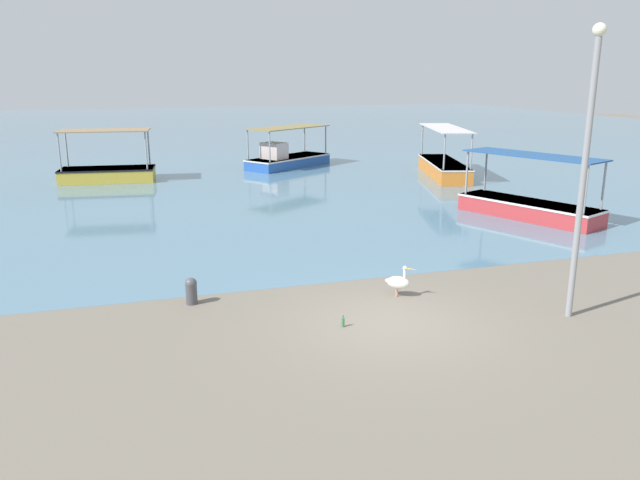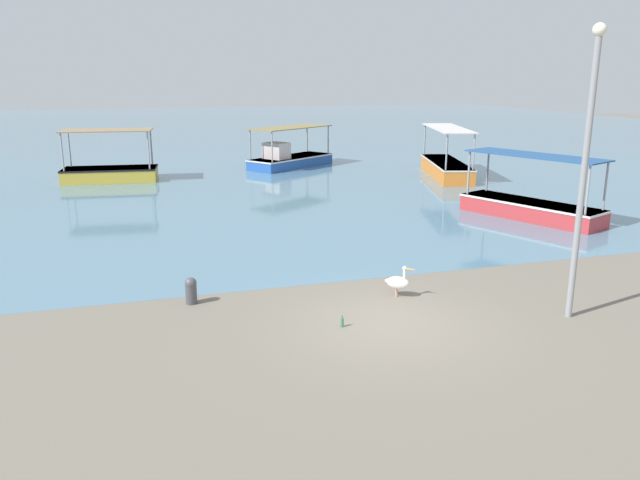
{
  "view_description": "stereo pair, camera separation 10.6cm",
  "coord_description": "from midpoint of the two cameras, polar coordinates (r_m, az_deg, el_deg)",
  "views": [
    {
      "loc": [
        -5.17,
        -11.69,
        5.28
      ],
      "look_at": [
        -0.59,
        3.1,
        1.15
      ],
      "focal_mm": 35.0,
      "sensor_mm": 36.0,
      "label": 1
    },
    {
      "loc": [
        -5.07,
        -11.72,
        5.28
      ],
      "look_at": [
        -0.59,
        3.1,
        1.15
      ],
      "focal_mm": 35.0,
      "sensor_mm": 36.0,
      "label": 2
    }
  ],
  "objects": [
    {
      "name": "glass_bottle",
      "position": [
        13.55,
        2.25,
        -7.52
      ],
      "size": [
        0.07,
        0.07,
        0.27
      ],
      "color": "#3F7F4C",
      "rests_on": "ground"
    },
    {
      "name": "fishing_boat_far_left",
      "position": [
        33.53,
        -18.54,
        6.0
      ],
      "size": [
        4.8,
        2.53,
        2.59
      ],
      "color": "gold",
      "rests_on": "harbor_water"
    },
    {
      "name": "mooring_bollard",
      "position": [
        15.08,
        -11.52,
        -4.48
      ],
      "size": [
        0.28,
        0.28,
        0.65
      ],
      "color": "#47474C",
      "rests_on": "ground"
    },
    {
      "name": "fishing_boat_outer",
      "position": [
        24.81,
        18.81,
        3.01
      ],
      "size": [
        3.51,
        5.63,
        2.4
      ],
      "color": "#BC373A",
      "rests_on": "harbor_water"
    },
    {
      "name": "fishing_boat_far_right",
      "position": [
        36.73,
        -2.77,
        7.53
      ],
      "size": [
        5.64,
        4.71,
        2.32
      ],
      "color": "#2756AB",
      "rests_on": "harbor_water"
    },
    {
      "name": "lamp_post",
      "position": [
        14.39,
        23.28,
        6.64
      ],
      "size": [
        0.28,
        0.28,
        6.28
      ],
      "color": "gray",
      "rests_on": "ground"
    },
    {
      "name": "pelican",
      "position": [
        15.34,
        7.35,
        -3.83
      ],
      "size": [
        0.69,
        0.6,
        0.8
      ],
      "color": "#E0997A",
      "rests_on": "ground"
    },
    {
      "name": "ground",
      "position": [
        13.83,
        6.36,
        -7.61
      ],
      "size": [
        120.0,
        120.0,
        0.0
      ],
      "primitive_type": "plane",
      "color": "slate"
    },
    {
      "name": "harbor_water",
      "position": [
        60.16,
        -12.02,
        9.58
      ],
      "size": [
        110.0,
        90.0,
        0.0
      ],
      "primitive_type": "cube",
      "color": "slate",
      "rests_on": "ground"
    },
    {
      "name": "fishing_boat_near_left",
      "position": [
        34.05,
        11.55,
        6.65
      ],
      "size": [
        3.33,
        6.7,
        2.56
      ],
      "color": "orange",
      "rests_on": "harbor_water"
    }
  ]
}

